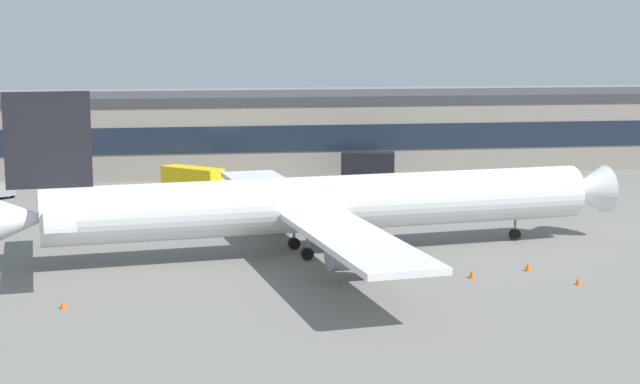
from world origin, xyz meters
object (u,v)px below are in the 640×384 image
(catering_truck, at_px, (369,166))
(fuel_truck, at_px, (192,179))
(traffic_cone_3, at_px, (63,305))
(traffic_cone_1, at_px, (528,267))
(traffic_cone_2, at_px, (472,274))
(baggage_tug, at_px, (79,181))
(airliner, at_px, (317,204))
(traffic_cone_0, at_px, (578,281))

(catering_truck, distance_m, fuel_truck, 24.75)
(fuel_truck, relative_size, traffic_cone_3, 12.43)
(traffic_cone_1, height_order, traffic_cone_2, traffic_cone_1)
(baggage_tug, bearing_deg, fuel_truck, -20.87)
(airliner, xyz_separation_m, baggage_tug, (-24.65, 41.93, -3.49))
(catering_truck, distance_m, traffic_cone_0, 56.78)
(airliner, height_order, traffic_cone_2, airliner)
(traffic_cone_3, bearing_deg, traffic_cone_1, 8.46)
(baggage_tug, distance_m, traffic_cone_2, 63.93)
(airliner, relative_size, traffic_cone_1, 82.21)
(airliner, bearing_deg, catering_truck, 71.80)
(traffic_cone_0, xyz_separation_m, traffic_cone_1, (-2.21, 5.09, 0.06))
(traffic_cone_1, height_order, traffic_cone_3, traffic_cone_1)
(catering_truck, xyz_separation_m, fuel_truck, (-24.12, -5.52, -0.41))
(traffic_cone_3, bearing_deg, traffic_cone_2, 7.00)
(traffic_cone_1, bearing_deg, fuel_truck, 120.33)
(traffic_cone_1, bearing_deg, traffic_cone_3, -171.54)
(baggage_tug, relative_size, traffic_cone_2, 5.86)
(baggage_tug, height_order, traffic_cone_0, baggage_tug)
(traffic_cone_1, bearing_deg, traffic_cone_2, -163.21)
(baggage_tug, xyz_separation_m, traffic_cone_1, (41.18, -51.37, -0.73))
(traffic_cone_0, bearing_deg, traffic_cone_2, 155.79)
(airliner, relative_size, catering_truck, 7.73)
(baggage_tug, bearing_deg, traffic_cone_3, -86.40)
(catering_truck, bearing_deg, traffic_cone_3, -121.44)
(traffic_cone_2, bearing_deg, traffic_cone_3, -173.00)
(traffic_cone_1, distance_m, traffic_cone_2, 5.70)
(fuel_truck, xyz_separation_m, traffic_cone_1, (26.86, -45.91, -1.53))
(airliner, distance_m, catering_truck, 44.26)
(fuel_truck, xyz_separation_m, traffic_cone_0, (29.07, -51.00, -1.58))
(traffic_cone_2, bearing_deg, traffic_cone_1, 16.79)
(catering_truck, bearing_deg, traffic_cone_1, -86.95)
(fuel_truck, height_order, traffic_cone_1, fuel_truck)
(catering_truck, relative_size, traffic_cone_3, 11.81)
(traffic_cone_1, relative_size, traffic_cone_3, 1.11)
(baggage_tug, bearing_deg, airliner, -59.55)
(catering_truck, height_order, traffic_cone_0, catering_truck)
(airliner, xyz_separation_m, traffic_cone_3, (-21.07, -15.04, -4.25))
(traffic_cone_2, bearing_deg, airliner, 134.97)
(catering_truck, relative_size, baggage_tug, 1.86)
(fuel_truck, distance_m, baggage_tug, 15.35)
(fuel_truck, bearing_deg, catering_truck, 12.89)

